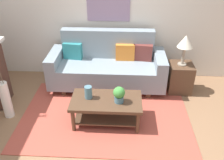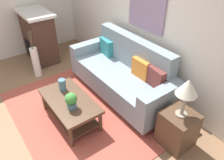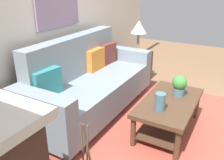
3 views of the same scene
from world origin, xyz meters
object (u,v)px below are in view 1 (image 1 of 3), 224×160
Objects in this scene: couch at (107,66)px; floor_vase at (6,100)px; throw_pillow_orange at (125,52)px; potted_plant_tabletop at (119,94)px; throw_pillow_maroon at (143,53)px; side_table at (180,78)px; throw_pillow_teal at (73,51)px; table_lamp at (185,43)px; tabletop_vase at (88,92)px; coffee_table at (106,106)px; framed_painting at (108,0)px.

floor_vase is (-1.57, -1.06, -0.11)m from couch.
throw_pillow_orange reaches higher than potted_plant_tabletop.
throw_pillow_maroon is 0.64× the size of side_table.
couch is at bearing 33.92° from floor_vase.
throw_pillow_orange is at bearing 20.36° from couch.
throw_pillow_teal is 0.56× the size of floor_vase.
side_table is at bearing -18.16° from throw_pillow_maroon.
throw_pillow_teal is 2.11m from table_lamp.
couch is 1.11m from tabletop_vase.
couch is 0.73m from throw_pillow_maroon.
floor_vase reaches higher than side_table.
throw_pillow_maroon is 2.57m from floor_vase.
throw_pillow_orange is (1.02, 0.00, 0.00)m from throw_pillow_teal.
throw_pillow_maroon reaches higher than coffee_table.
couch is 3.91× the size of side_table.
throw_pillow_orange is 1.34m from tabletop_vase.
table_lamp is at bearing -6.45° from throw_pillow_teal.
throw_pillow_maroon is 0.81m from table_lamp.
couch is 1.20m from potted_plant_tabletop.
framed_painting is at bearing 82.04° from tabletop_vase.
throw_pillow_teal is 1.00× the size of throw_pillow_orange.
potted_plant_tabletop is 0.47× the size of side_table.
table_lamp is at bearing -18.16° from throw_pillow_maroon.
throw_pillow_orange is 2.28m from floor_vase.
throw_pillow_orange is 1.02m from framed_painting.
side_table reaches higher than coffee_table.
floor_vase is (-2.25, -1.18, -0.36)m from throw_pillow_maroon.
throw_pillow_maroon is 0.44× the size of framed_painting.
framed_painting is (-0.34, 0.34, 0.90)m from throw_pillow_orange.
table_lamp is at bearing -22.43° from framed_painting.
throw_pillow_teal is 1.37× the size of potted_plant_tabletop.
floor_vase is at bearing -127.08° from throw_pillow_teal.
throw_pillow_maroon is 0.63× the size of table_lamp.
couch is 1.24m from framed_painting.
framed_painting reaches higher than throw_pillow_teal.
throw_pillow_maroon is at bearing 0.00° from throw_pillow_teal.
couch is at bearing -10.51° from throw_pillow_teal.
throw_pillow_maroon reaches higher than floor_vase.
throw_pillow_orange reaches higher than side_table.
couch is 1.41m from side_table.
framed_painting is at bearing 44.10° from floor_vase.
potted_plant_tabletop reaches higher than tabletop_vase.
couch reaches higher than throw_pillow_teal.
throw_pillow_orange is at bearing 65.27° from tabletop_vase.
table_lamp reaches higher than throw_pillow_teal.
table_lamp reaches higher than floor_vase.
tabletop_vase is at bearing -148.85° from table_lamp.
coffee_table is at bearing -102.52° from throw_pillow_orange.
throw_pillow_orange is 0.64× the size of side_table.
couch is 3.84× the size of table_lamp.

